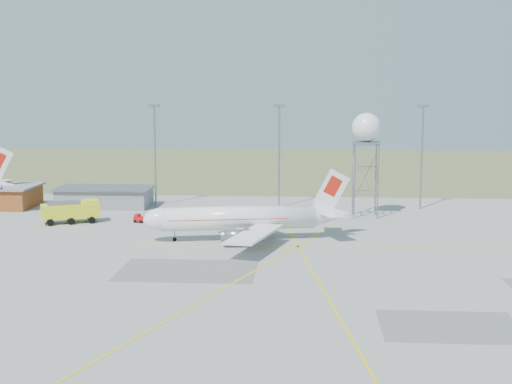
# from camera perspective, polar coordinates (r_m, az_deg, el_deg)

# --- Properties ---
(ground) EXTENTS (400.00, 400.00, 0.00)m
(ground) POSITION_cam_1_polar(r_m,az_deg,el_deg) (78.86, 7.30, -9.27)
(ground) COLOR #9E9E98
(ground) RESTS_ON ground
(grass_strip) EXTENTS (400.00, 120.00, 0.03)m
(grass_strip) POSITION_cam_1_polar(r_m,az_deg,el_deg) (216.41, 5.26, 2.02)
(grass_strip) COLOR #4E5F34
(grass_strip) RESTS_ON ground
(building_grey) EXTENTS (19.00, 10.00, 3.90)m
(building_grey) POSITION_cam_1_polar(r_m,az_deg,el_deg) (146.45, -12.00, -0.39)
(building_grey) COLOR gray
(building_grey) RESTS_ON ground
(mast_a) EXTENTS (2.20, 0.50, 20.50)m
(mast_a) POSITION_cam_1_polar(r_m,az_deg,el_deg) (144.77, -8.09, 3.64)
(mast_a) COLOR slate
(mast_a) RESTS_ON ground
(mast_b) EXTENTS (2.20, 0.50, 20.50)m
(mast_b) POSITION_cam_1_polar(r_m,az_deg,el_deg) (141.64, 1.87, 3.61)
(mast_b) COLOR slate
(mast_b) RESTS_ON ground
(mast_c) EXTENTS (2.20, 0.50, 20.50)m
(mast_c) POSITION_cam_1_polar(r_m,az_deg,el_deg) (143.32, 13.14, 3.45)
(mast_c) COLOR slate
(mast_c) RESTS_ON ground
(airliner_main) EXTENTS (32.57, 31.22, 11.12)m
(airliner_main) POSITION_cam_1_polar(r_m,az_deg,el_deg) (111.98, -1.07, -2.13)
(airliner_main) COLOR white
(airliner_main) RESTS_ON ground
(radar_tower) EXTENTS (5.31, 5.31, 19.23)m
(radar_tower) POSITION_cam_1_polar(r_m,az_deg,el_deg) (132.57, 8.77, 2.64)
(radar_tower) COLOR slate
(radar_tower) RESTS_ON ground
(fire_truck) EXTENTS (10.44, 6.92, 3.97)m
(fire_truck) POSITION_cam_1_polar(r_m,az_deg,el_deg) (130.20, -14.52, -1.58)
(fire_truck) COLOR yellow
(fire_truck) RESTS_ON ground
(baggage_tug) EXTENTS (2.22, 2.00, 1.50)m
(baggage_tug) POSITION_cam_1_polar(r_m,az_deg,el_deg) (128.46, -9.30, -2.16)
(baggage_tug) COLOR #BC0D0F
(baggage_tug) RESTS_ON ground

